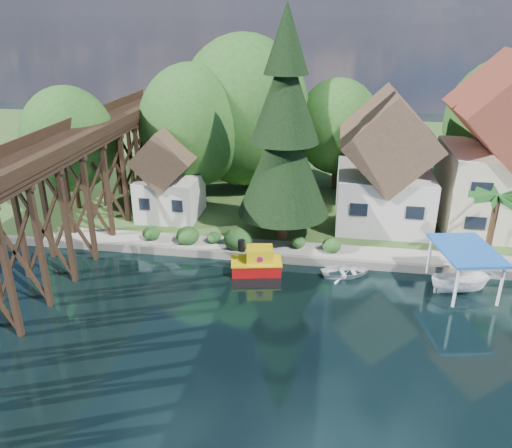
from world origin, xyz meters
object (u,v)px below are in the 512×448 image
Objects in this scene: boat_yellow at (459,275)px; shed at (169,179)px; conifer at (285,134)px; boat_canopy at (462,274)px; boat_white_a at (346,271)px; house_center at (502,157)px; palm_tree at (497,200)px; house_left at (385,169)px; tugboat at (257,263)px; trestle_bridge at (55,196)px.

shed is at bearing 46.02° from boat_yellow.
conifer is 15.53m from boat_canopy.
boat_white_a is 1.47× the size of boat_yellow.
boat_yellow reaches higher than boat_white_a.
house_center reaches higher than palm_tree.
boat_yellow is (4.61, -9.19, -4.52)m from house_left.
tugboat is 1.64× the size of boat_yellow.
house_center is 21.57m from tugboat.
trestle_bridge is at bearing -157.53° from conifer.
tugboat is at bearing 78.52° from boat_white_a.
house_center is at bearing -67.43° from boat_white_a.
house_center is 7.06m from palm_tree.
trestle_bridge is 28.06m from boat_yellow.
shed reaches higher than boat_yellow.
boat_yellow is at bearing 2.26° from tugboat.
boat_canopy is at bearing 146.12° from boat_yellow.
conifer is at bearing 22.47° from trestle_bridge.
boat_white_a is (-11.91, -9.68, -6.06)m from house_center.
house_center is 16.50m from boat_white_a.
house_center is 3.63× the size of tugboat.
house_left is at bearing 138.94° from palm_tree.
tugboat is 6.26m from boat_white_a.
palm_tree is 2.25× the size of boat_yellow.
boat_white_a is (-2.91, -9.18, -4.78)m from house_left.
shed is at bearing 169.48° from palm_tree.
boat_canopy is (12.32, -5.81, -7.45)m from conifer.
house_left is (23.00, 10.83, -0.21)m from trestle_bridge.
conifer reaches higher than trestle_bridge.
house_center is 2.51× the size of boat_canopy.
house_left reaches higher than boat_yellow.
conifer reaches higher than boat_canopy.
boat_yellow is at bearing -128.91° from palm_tree.
shed reaches higher than boat_canopy.
trestle_bridge is 10.69m from shed.
trestle_bridge is 7.99× the size of boat_canopy.
palm_tree is 6.22m from boat_canopy.
conifer is at bearing 154.76° from boat_canopy.
house_left reaches higher than boat_white_a.
boat_canopy is at bearing -115.88° from boat_white_a.
tugboat is 13.76m from boat_yellow.
conifer reaches higher than house_center.
house_left is 11.23m from boat_yellow.
trestle_bridge is 27.72m from boat_canopy.
shed is 25.52m from palm_tree.
boat_canopy is at bearing -121.88° from palm_tree.
conifer is 4.51× the size of tugboat.
tugboat is at bearing 4.52° from trestle_bridge.
house_left is 2.10× the size of palm_tree.
trestle_bridge is 16.71m from conifer.
house_center is at bearing -49.56° from boat_yellow.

